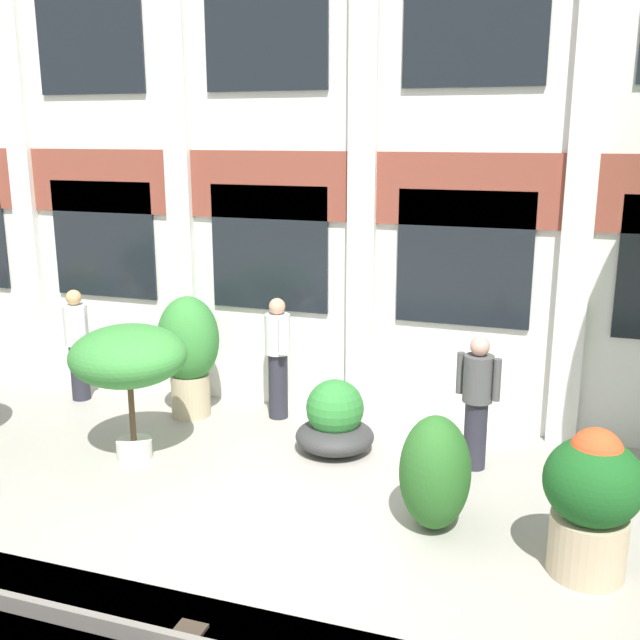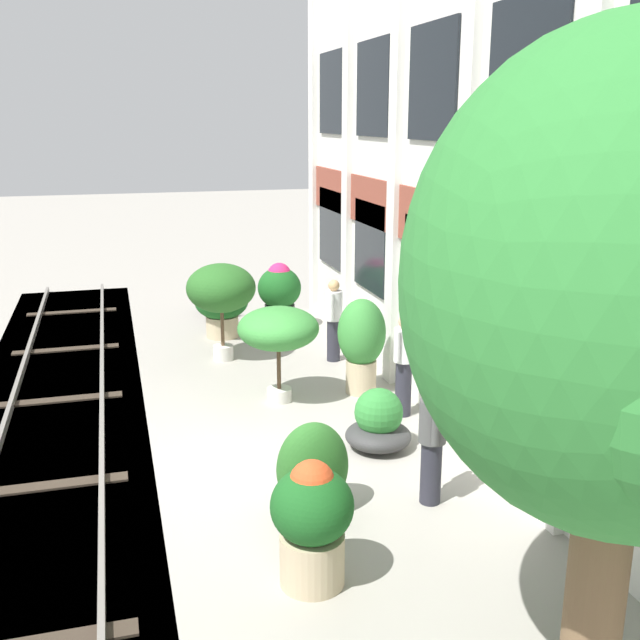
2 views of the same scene
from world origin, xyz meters
name	(u,v)px [view 2 (image 2 of 2)]	position (x,y,z in m)	size (l,w,h in m)	color
ground_plane	(256,461)	(0.00, 0.00, 0.00)	(80.00, 80.00, 0.00)	#9E998E
apartment_facade	(484,191)	(0.00, 3.28, 3.65)	(16.16, 0.64, 7.32)	silver
rail_tracks	(46,497)	(0.00, -2.79, -0.13)	(23.80, 2.80, 0.43)	#423F3A
broadleaf_tree	(628,298)	(5.02, 1.80, 3.39)	(3.45, 3.29, 5.35)	brown
potted_plant_glazed_jar	(279,292)	(-6.67, 1.85, 0.84)	(0.98, 0.98, 1.50)	#333333
potted_plant_wide_bowl	(378,424)	(0.03, 1.79, 0.37)	(0.96, 0.96, 0.90)	#333333
potted_plant_tall_urn	(221,290)	(-4.68, 0.25, 1.42)	(1.34, 1.34, 1.93)	beige
potted_plant_stone_basin	(222,303)	(-6.29, 0.47, 0.75)	(1.16, 1.16, 1.36)	tan
potted_plant_ribbed_drum	(362,340)	(-2.21, 2.29, 0.95)	(0.83, 0.83, 1.67)	tan
potted_plant_terracotta_small	(278,330)	(-2.18, 0.82, 1.24)	(1.35, 1.35, 1.63)	beige
potted_plant_fluted_column	(312,518)	(2.92, 0.02, 0.74)	(0.85, 0.85, 1.36)	tan
scooter_near_curb	(212,298)	(-8.14, 0.51, 0.44)	(1.38, 0.50, 0.98)	black
resident_by_doorway	(334,318)	(-4.03, 2.33, 0.87)	(0.47, 0.34, 1.63)	#282833
resident_watching_tracks	(404,362)	(-1.04, 2.60, 0.89)	(0.35, 0.44, 1.67)	#282833
resident_near_plants	(432,440)	(1.70, 1.87, 0.84)	(0.51, 0.34, 1.57)	#282833
topiary_hedge	(313,467)	(1.50, 0.41, 0.57)	(0.91, 0.70, 1.13)	#286023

